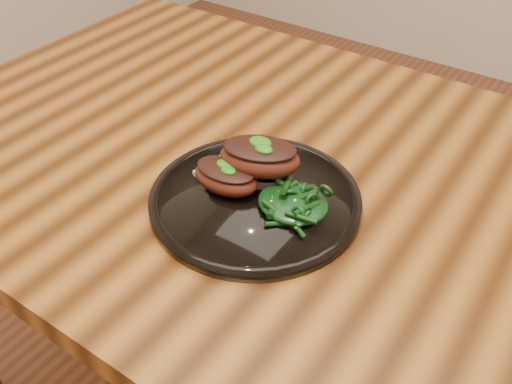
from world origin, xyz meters
TOP-DOWN VIEW (x-y plane):
  - desk at (0.00, 0.00)m, footprint 1.60×0.80m
  - plate at (-0.15, -0.10)m, footprint 0.29×0.29m
  - lamb_chop_front at (-0.19, -0.11)m, footprint 0.10×0.07m
  - lamb_chop_back at (-0.16, -0.08)m, footprint 0.13×0.11m
  - herb_smear at (-0.18, -0.04)m, footprint 0.09×0.06m
  - greens_heap at (-0.09, -0.10)m, footprint 0.10×0.09m

SIDE VIEW (x-z plane):
  - desk at x=0.00m, z-range 0.29..1.04m
  - plate at x=-0.15m, z-range 0.75..0.77m
  - herb_smear at x=-0.18m, z-range 0.77..0.77m
  - greens_heap at x=-0.09m, z-range 0.76..0.80m
  - lamb_chop_front at x=-0.19m, z-range 0.77..0.81m
  - lamb_chop_back at x=-0.16m, z-range 0.78..0.83m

